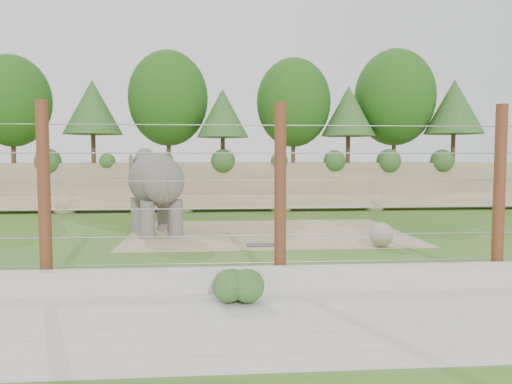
{
  "coord_description": "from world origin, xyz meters",
  "views": [
    {
      "loc": [
        -1.41,
        -15.27,
        2.81
      ],
      "look_at": [
        0.0,
        2.0,
        1.6
      ],
      "focal_mm": 35.0,
      "sensor_mm": 36.0,
      "label": 1
    }
  ],
  "objects": [
    {
      "name": "back_embankment",
      "position": [
        0.59,
        12.68,
        3.97
      ],
      "size": [
        30.0,
        5.52,
        8.77
      ],
      "color": "#827052",
      "rests_on": "ground"
    },
    {
      "name": "walkway_shrub",
      "position": [
        -1.0,
        -5.8,
        0.34
      ],
      "size": [
        0.66,
        0.66,
        0.66
      ],
      "primitive_type": "sphere",
      "color": "#2A4E1C",
      "rests_on": "walkway"
    },
    {
      "name": "walkway",
      "position": [
        0.0,
        -7.0,
        0.01
      ],
      "size": [
        26.0,
        4.0,
        0.01
      ],
      "primitive_type": "cube",
      "color": "#AAA79D",
      "rests_on": "ground"
    },
    {
      "name": "ground",
      "position": [
        0.0,
        0.0,
        0.0
      ],
      "size": [
        90.0,
        90.0,
        0.0
      ],
      "primitive_type": "plane",
      "color": "#2C5F1C",
      "rests_on": "ground"
    },
    {
      "name": "stone_ball",
      "position": [
        3.73,
        -0.27,
        0.4
      ],
      "size": [
        0.77,
        0.77,
        0.77
      ],
      "primitive_type": "sphere",
      "color": "gray",
      "rests_on": "dirt_patch"
    },
    {
      "name": "dirt_patch",
      "position": [
        0.5,
        3.0,
        0.01
      ],
      "size": [
        10.0,
        7.0,
        0.02
      ],
      "primitive_type": "cube",
      "color": "#9A8C62",
      "rests_on": "ground"
    },
    {
      "name": "barrier_fence",
      "position": [
        0.0,
        -4.5,
        2.0
      ],
      "size": [
        20.26,
        0.26,
        4.0
      ],
      "color": "#513016",
      "rests_on": "ground"
    },
    {
      "name": "drain_grate",
      "position": [
        0.06,
        0.3,
        0.04
      ],
      "size": [
        1.0,
        0.6,
        0.03
      ],
      "primitive_type": "cube",
      "color": "#262628",
      "rests_on": "dirt_patch"
    },
    {
      "name": "retaining_wall",
      "position": [
        0.0,
        -5.0,
        0.25
      ],
      "size": [
        26.0,
        0.35,
        0.5
      ],
      "primitive_type": "cube",
      "color": "#AAA79D",
      "rests_on": "ground"
    },
    {
      "name": "elephant",
      "position": [
        -3.57,
        3.0,
        1.54
      ],
      "size": [
        2.86,
        4.14,
        3.09
      ],
      "primitive_type": null,
      "rotation": [
        0.0,
        0.0,
        0.36
      ],
      "color": "#635C58",
      "rests_on": "ground"
    }
  ]
}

